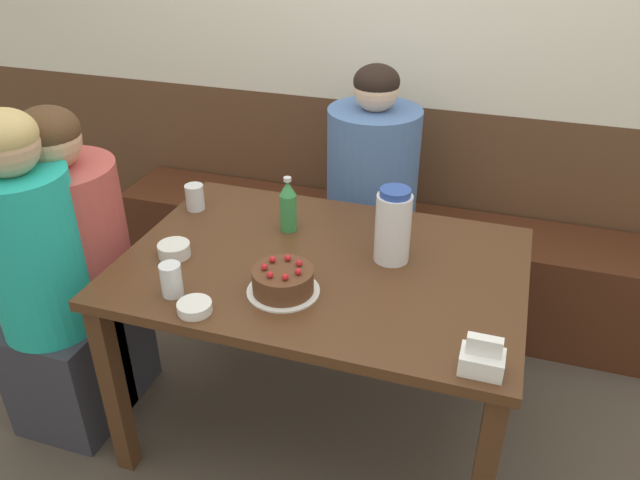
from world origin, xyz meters
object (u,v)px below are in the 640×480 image
at_px(glass_water_tall, 171,280).
at_px(person_teal_shirt, 45,293).
at_px(birthday_cake, 283,281).
at_px(person_grey_tee, 78,264).
at_px(bench_seat, 376,260).
at_px(bowl_rice_small, 174,250).
at_px(person_pale_blue_shirt, 371,206).
at_px(water_pitcher, 393,226).
at_px(glass_tumbler_short, 195,197).
at_px(soju_bottle, 288,205).
at_px(bowl_soup_white, 195,307).
at_px(napkin_holder, 482,359).

xyz_separation_m(glass_water_tall, person_teal_shirt, (-0.53, 0.05, -0.19)).
distance_m(glass_water_tall, person_teal_shirt, 0.57).
bearing_deg(glass_water_tall, birthday_cake, 20.21).
bearing_deg(person_grey_tee, bench_seat, 45.39).
bearing_deg(person_teal_shirt, glass_water_tall, -4.88).
bearing_deg(birthday_cake, bowl_rice_small, 168.62).
bearing_deg(bench_seat, person_pale_blue_shirt, -92.76).
bearing_deg(water_pitcher, birthday_cake, -133.36).
bearing_deg(glass_tumbler_short, soju_bottle, -6.03).
bearing_deg(bowl_rice_small, glass_water_tall, -61.68).
bearing_deg(person_pale_blue_shirt, birthday_cake, -3.40).
bearing_deg(person_teal_shirt, bowl_soup_white, -9.17).
xyz_separation_m(bowl_soup_white, person_teal_shirt, (-0.64, 0.10, -0.16)).
bearing_deg(glass_water_tall, person_pale_blue_shirt, 70.30).
relative_size(birthday_cake, napkin_holder, 2.00).
bearing_deg(birthday_cake, glass_water_tall, -159.79).
relative_size(bowl_soup_white, bowl_rice_small, 0.95).
bearing_deg(glass_water_tall, napkin_holder, -3.59).
distance_m(bowl_soup_white, person_grey_tee, 0.71).
height_order(soju_bottle, person_teal_shirt, person_teal_shirt).
bearing_deg(person_teal_shirt, napkin_holder, -4.07).
height_order(bench_seat, soju_bottle, soju_bottle).
distance_m(bowl_soup_white, glass_water_tall, 0.12).
height_order(glass_tumbler_short, person_grey_tee, person_grey_tee).
height_order(glass_water_tall, glass_tumbler_short, glass_water_tall).
relative_size(soju_bottle, bowl_rice_small, 1.90).
relative_size(bowl_rice_small, glass_water_tall, 1.03).
xyz_separation_m(bench_seat, bowl_rice_small, (-0.47, -0.94, 0.51)).
relative_size(bench_seat, bowl_rice_small, 23.57).
height_order(birthday_cake, glass_tumbler_short, birthday_cake).
bearing_deg(bench_seat, water_pitcher, -74.43).
bearing_deg(soju_bottle, person_teal_shirt, -149.11).
bearing_deg(bowl_soup_white, person_grey_tee, 156.08).
xyz_separation_m(napkin_holder, bowl_rice_small, (-1.01, 0.25, -0.02)).
bearing_deg(bowl_soup_white, glass_tumbler_short, 117.53).
bearing_deg(person_grey_tee, person_pale_blue_shirt, 41.16).
relative_size(bench_seat, napkin_holder, 22.57).
distance_m(glass_water_tall, glass_tumbler_short, 0.56).
bearing_deg(person_teal_shirt, soju_bottle, 30.89).
height_order(napkin_holder, person_teal_shirt, person_teal_shirt).
xyz_separation_m(bowl_soup_white, person_pale_blue_shirt, (0.26, 1.06, -0.15)).
bearing_deg(person_teal_shirt, glass_tumbler_short, 54.60).
bearing_deg(birthday_cake, bench_seat, 86.68).
distance_m(bench_seat, bowl_soup_white, 1.32).
relative_size(bowl_rice_small, person_pale_blue_shirt, 0.09).
distance_m(napkin_holder, person_teal_shirt, 1.45).
xyz_separation_m(bowl_soup_white, glass_water_tall, (-0.10, 0.06, 0.04)).
height_order(water_pitcher, glass_water_tall, water_pitcher).
height_order(napkin_holder, glass_tumbler_short, napkin_holder).
bearing_deg(water_pitcher, person_pale_blue_shirt, 109.23).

